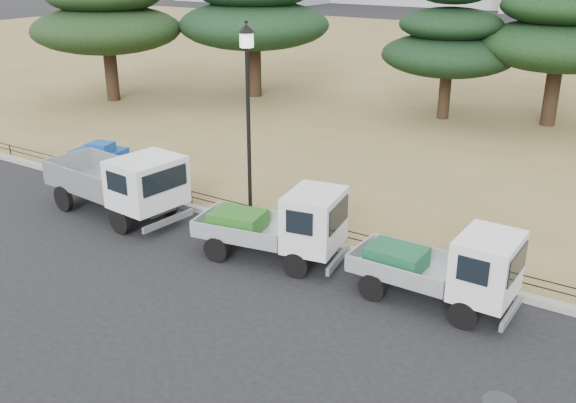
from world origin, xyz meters
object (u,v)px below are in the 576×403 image
Objects in this scene: truck_kei_rear at (445,267)px; tarp_pile at (100,159)px; truck_kei_front at (280,224)px; street_lamp at (248,91)px; truck_large at (120,180)px.

tarp_pile is at bearing 172.12° from truck_kei_rear.
truck_kei_rear is (4.22, 0.13, -0.04)m from truck_kei_front.
truck_kei_rear is 7.12m from street_lamp.
truck_kei_front is at bearing -177.88° from truck_kei_rear.
truck_large is 2.53× the size of tarp_pile.
truck_large reaches higher than truck_kei_front.
street_lamp is at bearing -3.65° from tarp_pile.
truck_kei_front is 3.88m from street_lamp.
street_lamp is at bearing 167.33° from truck_kei_rear.
truck_kei_front is at bearing -12.83° from tarp_pile.
truck_large is at bearing -32.61° from tarp_pile.
street_lamp is (-2.12, 1.60, 2.83)m from truck_kei_front.
truck_kei_front reaches higher than truck_kei_rear.
truck_kei_rear is 1.89× the size of tarp_pile.
tarp_pile is (-6.80, 0.43, -3.20)m from street_lamp.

